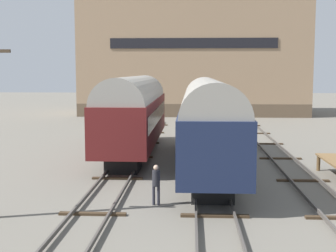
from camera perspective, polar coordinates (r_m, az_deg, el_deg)
ground_plane at (r=21.01m, az=5.33°, el=-8.51°), size 200.00×200.00×0.00m
track_left at (r=21.30m, az=-7.48°, el=-7.93°), size 2.60×60.00×0.26m
track_middle at (r=20.98m, az=5.34°, el=-8.13°), size 2.60×60.00×0.26m
track_right at (r=21.68m, az=17.93°, el=-7.94°), size 2.60×60.00×0.26m
train_car_navy at (r=25.93m, az=4.91°, el=0.88°), size 3.02×17.66×5.08m
train_car_maroon at (r=30.70m, az=-4.15°, el=1.84°), size 3.13×15.03×5.18m
person_worker at (r=19.34m, az=-1.47°, el=-6.73°), size 0.32×0.32×1.68m
warehouse_building at (r=61.44m, az=3.09°, el=9.01°), size 28.20×11.13×15.98m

